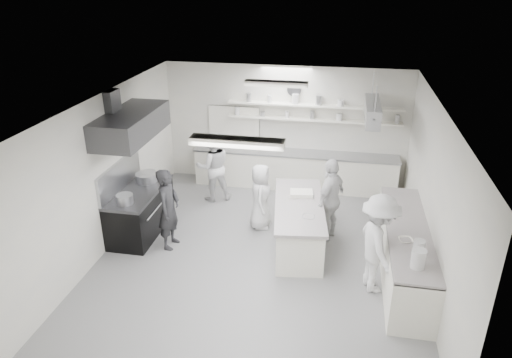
% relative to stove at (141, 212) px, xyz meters
% --- Properties ---
extents(floor, '(6.00, 7.00, 0.02)m').
position_rel_stove_xyz_m(floor, '(2.60, -0.40, -0.46)').
color(floor, gray).
rests_on(floor, ground).
extents(ceiling, '(6.00, 7.00, 0.02)m').
position_rel_stove_xyz_m(ceiling, '(2.60, -0.40, 2.56)').
color(ceiling, white).
rests_on(ceiling, wall_back).
extents(wall_back, '(6.00, 0.04, 3.00)m').
position_rel_stove_xyz_m(wall_back, '(2.60, 3.10, 1.05)').
color(wall_back, silver).
rests_on(wall_back, floor).
extents(wall_front, '(6.00, 0.04, 3.00)m').
position_rel_stove_xyz_m(wall_front, '(2.60, -3.90, 1.05)').
color(wall_front, silver).
rests_on(wall_front, floor).
extents(wall_left, '(0.04, 7.00, 3.00)m').
position_rel_stove_xyz_m(wall_left, '(-0.40, -0.40, 1.05)').
color(wall_left, silver).
rests_on(wall_left, floor).
extents(wall_right, '(0.04, 7.00, 3.00)m').
position_rel_stove_xyz_m(wall_right, '(5.60, -0.40, 1.05)').
color(wall_right, silver).
rests_on(wall_right, floor).
extents(stove, '(0.80, 1.80, 0.90)m').
position_rel_stove_xyz_m(stove, '(0.00, 0.00, 0.00)').
color(stove, black).
rests_on(stove, floor).
extents(exhaust_hood, '(0.85, 2.00, 0.50)m').
position_rel_stove_xyz_m(exhaust_hood, '(0.00, -0.00, 1.90)').
color(exhaust_hood, '#3A3A3D').
rests_on(exhaust_hood, wall_left).
extents(back_counter, '(5.00, 0.60, 0.92)m').
position_rel_stove_xyz_m(back_counter, '(2.90, 2.80, 0.01)').
color(back_counter, white).
rests_on(back_counter, floor).
extents(shelf_lower, '(4.20, 0.26, 0.04)m').
position_rel_stove_xyz_m(shelf_lower, '(3.30, 2.97, 1.30)').
color(shelf_lower, white).
rests_on(shelf_lower, wall_back).
extents(shelf_upper, '(4.20, 0.26, 0.04)m').
position_rel_stove_xyz_m(shelf_upper, '(3.30, 2.97, 1.65)').
color(shelf_upper, white).
rests_on(shelf_upper, wall_back).
extents(pass_through_window, '(1.30, 0.04, 1.00)m').
position_rel_stove_xyz_m(pass_through_window, '(1.30, 3.08, 1.00)').
color(pass_through_window, black).
rests_on(pass_through_window, wall_back).
extents(wall_clock, '(0.32, 0.05, 0.32)m').
position_rel_stove_xyz_m(wall_clock, '(2.80, 3.06, 2.00)').
color(wall_clock, white).
rests_on(wall_clock, wall_back).
extents(right_counter, '(0.74, 3.30, 0.94)m').
position_rel_stove_xyz_m(right_counter, '(5.25, -0.60, 0.02)').
color(right_counter, white).
rests_on(right_counter, floor).
extents(pot_rack, '(0.30, 1.60, 0.40)m').
position_rel_stove_xyz_m(pot_rack, '(4.60, 2.00, 1.85)').
color(pot_rack, '#A4A6AB').
rests_on(pot_rack, ceiling).
extents(light_fixture_front, '(1.30, 0.25, 0.10)m').
position_rel_stove_xyz_m(light_fixture_front, '(2.60, -2.20, 2.49)').
color(light_fixture_front, white).
rests_on(light_fixture_front, ceiling).
extents(light_fixture_rear, '(1.30, 0.25, 0.10)m').
position_rel_stove_xyz_m(light_fixture_rear, '(2.60, 1.40, 2.49)').
color(light_fixture_rear, white).
rests_on(light_fixture_rear, ceiling).
extents(prep_island, '(1.15, 2.39, 0.85)m').
position_rel_stove_xyz_m(prep_island, '(3.28, 0.11, -0.03)').
color(prep_island, white).
rests_on(prep_island, floor).
extents(stove_pot, '(0.45, 0.45, 0.23)m').
position_rel_stove_xyz_m(stove_pot, '(0.00, 0.45, 0.57)').
color(stove_pot, '#A4A6AB').
rests_on(stove_pot, stove).
extents(cook_stove, '(0.44, 0.63, 1.65)m').
position_rel_stove_xyz_m(cook_stove, '(0.80, -0.42, 0.38)').
color(cook_stove, '#232325').
rests_on(cook_stove, floor).
extents(cook_back, '(1.01, 0.92, 1.68)m').
position_rel_stove_xyz_m(cook_back, '(1.09, 1.77, 0.39)').
color(cook_back, silver).
rests_on(cook_back, floor).
extents(cook_island_left, '(0.53, 0.75, 1.43)m').
position_rel_stove_xyz_m(cook_island_left, '(2.42, 0.66, 0.26)').
color(cook_island_left, silver).
rests_on(cook_island_left, floor).
extents(cook_island_right, '(0.80, 1.09, 1.72)m').
position_rel_stove_xyz_m(cook_island_right, '(3.87, 0.51, 0.41)').
color(cook_island_right, silver).
rests_on(cook_island_right, floor).
extents(cook_right, '(0.96, 1.29, 1.77)m').
position_rel_stove_xyz_m(cook_right, '(4.72, -1.09, 0.44)').
color(cook_right, silver).
rests_on(cook_right, floor).
extents(bowl_island_a, '(0.23, 0.23, 0.06)m').
position_rel_stove_xyz_m(bowl_island_a, '(3.50, -0.35, 0.43)').
color(bowl_island_a, '#A4A6AB').
rests_on(bowl_island_a, prep_island).
extents(bowl_island_b, '(0.22, 0.22, 0.06)m').
position_rel_stove_xyz_m(bowl_island_b, '(3.12, 0.38, 0.43)').
color(bowl_island_b, white).
rests_on(bowl_island_b, prep_island).
extents(bowl_right, '(0.28, 0.28, 0.06)m').
position_rel_stove_xyz_m(bowl_right, '(5.16, -1.02, 0.52)').
color(bowl_right, white).
rests_on(bowl_right, right_counter).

